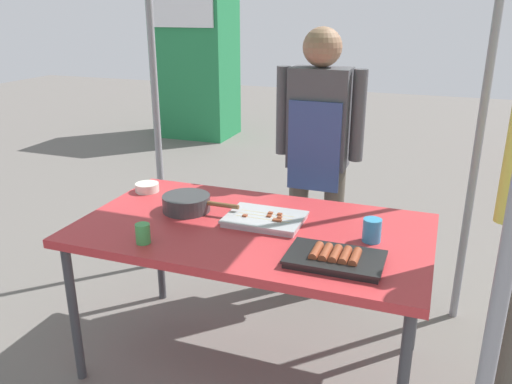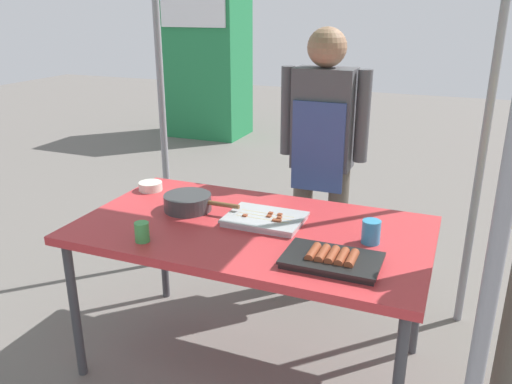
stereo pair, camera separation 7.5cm
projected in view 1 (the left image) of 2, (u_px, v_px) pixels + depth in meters
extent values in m
plane|color=#66605B|center=(253.00, 362.00, 2.64)|extent=(18.00, 18.00, 0.00)
cube|color=#C63338|center=(252.00, 230.00, 2.39)|extent=(1.60, 0.90, 0.04)
cylinder|color=#3F3F44|center=(74.00, 314.00, 2.41)|extent=(0.04, 0.04, 0.71)
cylinder|color=#3F3F44|center=(159.00, 245.00, 3.10)|extent=(0.04, 0.04, 0.71)
cylinder|color=#3F3F44|center=(417.00, 289.00, 2.62)|extent=(0.04, 0.04, 0.71)
cylinder|color=gray|center=(511.00, 237.00, 1.22)|extent=(0.04, 0.04, 2.38)
cylinder|color=gray|center=(155.00, 92.00, 3.25)|extent=(0.04, 0.04, 2.38)
cylinder|color=gray|center=(483.00, 113.00, 2.63)|extent=(0.04, 0.04, 2.38)
cube|color=black|center=(335.00, 261.00, 2.04)|extent=(0.37, 0.23, 0.02)
cube|color=black|center=(335.00, 257.00, 2.03)|extent=(0.38, 0.24, 0.01)
cylinder|color=brown|center=(316.00, 251.00, 2.05)|extent=(0.03, 0.13, 0.03)
cylinder|color=brown|center=(326.00, 253.00, 2.04)|extent=(0.03, 0.13, 0.03)
cylinder|color=brown|center=(335.00, 254.00, 2.03)|extent=(0.03, 0.13, 0.03)
cylinder|color=brown|center=(345.00, 256.00, 2.02)|extent=(0.03, 0.13, 0.03)
cylinder|color=brown|center=(355.00, 258.00, 2.00)|extent=(0.03, 0.13, 0.03)
cube|color=#ADADB2|center=(265.00, 220.00, 2.42)|extent=(0.34, 0.25, 0.02)
cube|color=#ADADB2|center=(265.00, 217.00, 2.42)|extent=(0.36, 0.26, 0.01)
cylinder|color=tan|center=(262.00, 219.00, 2.38)|extent=(0.26, 0.01, 0.01)
cube|color=brown|center=(275.00, 221.00, 2.36)|extent=(0.02, 0.02, 0.02)
cube|color=brown|center=(245.00, 217.00, 2.41)|extent=(0.02, 0.02, 0.02)
cube|color=brown|center=(279.00, 222.00, 2.36)|extent=(0.02, 0.02, 0.02)
cylinder|color=tan|center=(265.00, 216.00, 2.41)|extent=(0.26, 0.01, 0.01)
cube|color=brown|center=(269.00, 217.00, 2.41)|extent=(0.02, 0.02, 0.02)
cube|color=brown|center=(280.00, 218.00, 2.39)|extent=(0.02, 0.02, 0.02)
cylinder|color=tan|center=(267.00, 214.00, 2.45)|extent=(0.26, 0.01, 0.01)
cube|color=brown|center=(280.00, 215.00, 2.43)|extent=(0.02, 0.02, 0.02)
cube|color=brown|center=(270.00, 214.00, 2.44)|extent=(0.02, 0.02, 0.02)
cylinder|color=#38383A|center=(186.00, 203.00, 2.55)|extent=(0.23, 0.23, 0.08)
cylinder|color=brown|center=(223.00, 205.00, 2.48)|extent=(0.16, 0.02, 0.02)
cylinder|color=#386B33|center=(186.00, 197.00, 2.54)|extent=(0.22, 0.22, 0.01)
cylinder|color=silver|center=(147.00, 187.00, 2.82)|extent=(0.13, 0.13, 0.05)
cylinder|color=#338CBF|center=(372.00, 230.00, 2.21)|extent=(0.08, 0.08, 0.10)
cylinder|color=#3F994C|center=(143.00, 234.00, 2.20)|extent=(0.06, 0.06, 0.09)
cylinder|color=#595147|center=(298.00, 226.00, 3.25)|extent=(0.12, 0.12, 0.81)
cylinder|color=#595147|center=(332.00, 231.00, 3.18)|extent=(0.12, 0.12, 0.81)
cube|color=#4C4C51|center=(320.00, 118.00, 2.99)|extent=(0.34, 0.20, 0.57)
cube|color=#384C8C|center=(314.00, 147.00, 2.94)|extent=(0.30, 0.02, 0.51)
cylinder|color=#4C4C51|center=(283.00, 111.00, 3.05)|extent=(0.08, 0.08, 0.51)
cylinder|color=#4C4C51|center=(358.00, 116.00, 2.90)|extent=(0.08, 0.08, 0.51)
sphere|color=#9E7256|center=(322.00, 47.00, 2.85)|extent=(0.22, 0.22, 0.22)
cube|color=#237F47|center=(196.00, 60.00, 6.94)|extent=(0.99, 0.73, 2.03)
cube|color=white|center=(180.00, 12.00, 6.40)|extent=(0.89, 0.03, 0.36)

